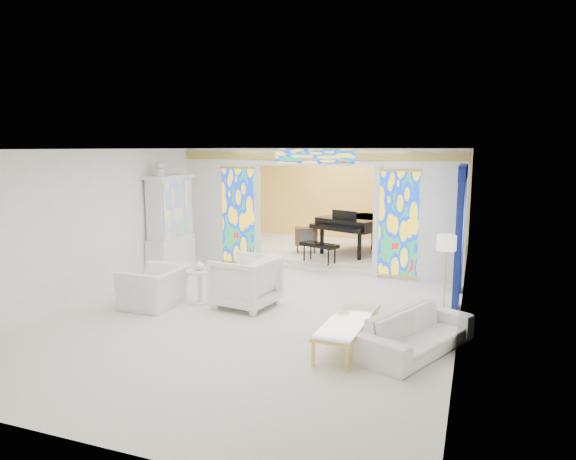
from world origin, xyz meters
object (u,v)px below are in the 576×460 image
at_px(armchair_right, 246,282).
at_px(tv_console, 306,236).
at_px(armchair_left, 155,287).
at_px(sofa, 417,332).
at_px(grand_piano, 364,223).
at_px(china_cabinet, 170,226).
at_px(coffee_table, 348,322).

distance_m(armchair_right, tv_console, 4.49).
bearing_deg(armchair_left, sofa, 82.41).
xyz_separation_m(grand_piano, tv_console, (-1.47, -0.53, -0.37)).
bearing_deg(grand_piano, armchair_left, -95.70).
relative_size(armchair_left, grand_piano, 0.37).
bearing_deg(grand_piano, tv_console, -138.88).
xyz_separation_m(china_cabinet, sofa, (6.17, -2.92, -0.86)).
relative_size(china_cabinet, armchair_left, 2.34).
bearing_deg(coffee_table, armchair_right, 151.51).
relative_size(armchair_left, sofa, 0.56).
xyz_separation_m(armchair_left, coffee_table, (3.97, -0.69, 0.02)).
xyz_separation_m(sofa, tv_console, (-3.60, 5.57, 0.33)).
distance_m(armchair_left, grand_piano, 6.29).
height_order(sofa, grand_piano, grand_piano).
bearing_deg(armchair_right, china_cabinet, -114.05).
bearing_deg(sofa, grand_piano, 43.49).
bearing_deg(armchair_right, sofa, 80.73).
xyz_separation_m(china_cabinet, tv_console, (2.57, 2.65, -0.54)).
height_order(china_cabinet, armchair_left, china_cabinet).
distance_m(armchair_right, sofa, 3.51).
relative_size(sofa, grand_piano, 0.66).
bearing_deg(armchair_left, coffee_table, 78.51).
relative_size(sofa, coffee_table, 1.07).
distance_m(china_cabinet, coffee_table, 6.05).
xyz_separation_m(sofa, grand_piano, (-2.13, 6.10, 0.69)).
bearing_deg(grand_piano, coffee_table, -58.50).
xyz_separation_m(china_cabinet, grand_piano, (4.04, 3.18, -0.17)).
height_order(grand_piano, tv_console, grand_piano).
relative_size(china_cabinet, coffee_table, 1.39).
bearing_deg(tv_console, sofa, -80.37).
distance_m(armchair_left, coffee_table, 4.03).
bearing_deg(coffee_table, sofa, 9.32).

